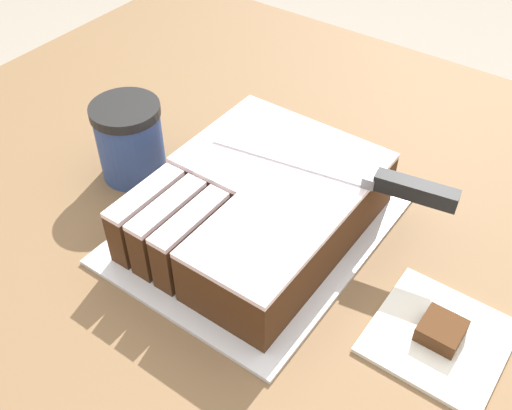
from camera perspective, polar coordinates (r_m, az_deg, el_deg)
name	(u,v)px	position (r m, az deg, el deg)	size (l,w,h in m)	color
countertop	(289,393)	(1.18, 3.14, -17.48)	(1.40, 1.10, 0.88)	brown
cake_board	(256,229)	(0.82, 0.00, -2.30)	(0.30, 0.36, 0.01)	silver
cake	(260,204)	(0.79, 0.41, 0.08)	(0.25, 0.31, 0.08)	#472814
knife	(383,182)	(0.76, 12.00, 2.15)	(0.33, 0.08, 0.02)	silver
coffee_cup	(130,140)	(0.89, -11.92, 6.06)	(0.10, 0.10, 0.12)	#334C8C
paper_napkin	(439,337)	(0.73, 17.02, -11.96)	(0.15, 0.15, 0.01)	white
brownie	(441,330)	(0.72, 17.23, -11.34)	(0.05, 0.05, 0.02)	#472814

